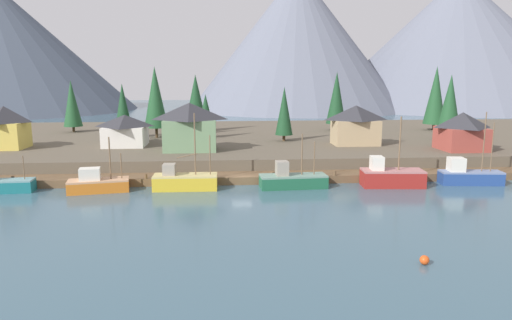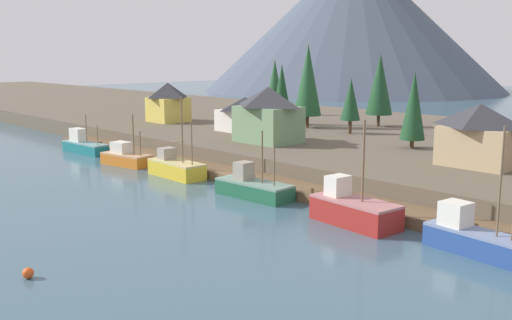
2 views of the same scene
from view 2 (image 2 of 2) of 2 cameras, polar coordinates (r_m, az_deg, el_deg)
The scene contains 21 objects.
ground_plane at distance 77.65m, azimuth 8.53°, elevation -0.53°, with size 400.00×400.00×1.00m, color #3D5B6B.
dock at distance 64.58m, azimuth -1.48°, elevation -1.69°, with size 80.00×4.00×1.60m.
shoreline_bank at distance 86.96m, azimuth 13.50°, elevation 1.62°, with size 400.00×56.00×2.50m, color brown.
mountain_west_peak at distance 230.91m, azimuth 9.47°, elevation 13.22°, with size 112.85×112.85×52.79m, color #475160.
fishing_boat_teal at distance 87.00m, azimuth -16.36°, elevation 1.38°, with size 8.84×2.79×5.55m.
fishing_boat_orange at distance 76.01m, azimuth -12.53°, elevation 0.27°, with size 7.34×3.83×6.54m.
fishing_boat_yellow at distance 67.74m, azimuth -7.78°, elevation -0.74°, with size 7.75×3.00×9.28m.
fishing_boat_green at distance 57.52m, azimuth -0.28°, elevation -2.68°, with size 8.35×3.35×6.70m.
fishing_boat_red at distance 49.13m, azimuth 9.45°, elevation -4.78°, with size 7.82×3.84×8.75m.
fishing_boat_blue at distance 44.27m, azimuth 20.46°, elevation -7.10°, with size 7.90×3.16×9.21m.
house_green at distance 76.40m, azimuth 1.20°, elevation 4.48°, with size 8.18×6.13×7.21m.
house_yellow at distance 101.22m, azimuth -8.53°, elevation 5.61°, with size 6.06×5.80×6.61m.
house_tan at distance 63.89m, azimuth 20.82°, elevation 2.32°, with size 7.58×5.20×6.44m.
house_white at distance 88.11m, azimuth -1.07°, elevation 4.52°, with size 6.81×7.00×5.03m.
conifer_near_left at distance 85.81m, azimuth 9.17°, elevation 5.82°, with size 2.85×2.85×7.98m.
conifer_near_right at distance 112.15m, azimuth 1.83°, elevation 7.37°, with size 3.67×3.67×10.38m.
conifer_mid_left at distance 95.12m, azimuth 11.91°, elevation 7.21°, with size 4.22×4.22×11.49m.
conifer_back_left at distance 96.35m, azimuth 2.51°, elevation 6.70°, with size 3.28×3.28×9.84m.
conifer_far_left at distance 73.70m, azimuth 15.04°, elevation 5.10°, with size 3.03×3.03×9.33m.
conifer_far_right at distance 92.06m, azimuth 5.06°, elevation 7.73°, with size 4.27×4.27×12.89m.
channel_buoy at distance 40.05m, azimuth -21.24°, elevation -10.19°, with size 0.70×0.70×0.70m, color #E04C19.
Camera 2 is at (47.34, -39.85, 13.85)m, focal length 41.23 mm.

